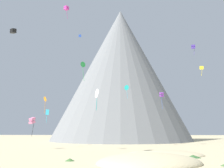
{
  "coord_description": "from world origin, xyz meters",
  "views": [
    {
      "loc": [
        2.25,
        -33.74,
        4.94
      ],
      "look_at": [
        -1.84,
        49.62,
        17.77
      ],
      "focal_mm": 46.77,
      "sensor_mm": 36.0,
      "label": 1
    }
  ],
  "objects_px": {
    "kite_black_high": "(13,31)",
    "kite_green_mid": "(83,65)",
    "kite_white_low": "(97,94)",
    "kite_violet_mid": "(162,95)",
    "kite_blue_high": "(80,36)",
    "bush_far_right": "(193,156)",
    "kite_teal_mid": "(127,88)",
    "kite_yellow_mid": "(202,68)",
    "kite_magenta_high": "(66,8)",
    "kite_indigo_high": "(193,47)",
    "rock_massif": "(122,76)",
    "bush_mid_center": "(70,160)",
    "kite_orange_low": "(45,99)",
    "kite_pink_low": "(32,121)",
    "kite_cyan_low": "(47,113)"
  },
  "relations": [
    {
      "from": "kite_indigo_high",
      "to": "kite_violet_mid",
      "type": "xyz_separation_m",
      "value": [
        -10.28,
        0.59,
        -15.19
      ]
    },
    {
      "from": "kite_green_mid",
      "to": "kite_blue_high",
      "type": "xyz_separation_m",
      "value": [
        -1.42,
        3.28,
        8.91
      ]
    },
    {
      "from": "rock_massif",
      "to": "kite_blue_high",
      "type": "xyz_separation_m",
      "value": [
        -10.83,
        -48.42,
        2.6
      ]
    },
    {
      "from": "rock_massif",
      "to": "kite_pink_low",
      "type": "distance_m",
      "value": 60.72
    },
    {
      "from": "kite_white_low",
      "to": "kite_violet_mid",
      "type": "xyz_separation_m",
      "value": [
        16.4,
        38.47,
        4.17
      ]
    },
    {
      "from": "kite_green_mid",
      "to": "kite_magenta_high",
      "type": "height_order",
      "value": "kite_magenta_high"
    },
    {
      "from": "rock_massif",
      "to": "kite_indigo_high",
      "type": "xyz_separation_m",
      "value": [
        23.06,
        -33.89,
        3.2
      ]
    },
    {
      "from": "kite_white_low",
      "to": "kite_orange_low",
      "type": "relative_size",
      "value": 0.79
    },
    {
      "from": "kite_violet_mid",
      "to": "kite_white_low",
      "type": "bearing_deg",
      "value": 56.68
    },
    {
      "from": "rock_massif",
      "to": "bush_mid_center",
      "type": "bearing_deg",
      "value": -95.16
    },
    {
      "from": "kite_green_mid",
      "to": "kite_orange_low",
      "type": "height_order",
      "value": "kite_green_mid"
    },
    {
      "from": "kite_pink_low",
      "to": "kite_teal_mid",
      "type": "xyz_separation_m",
      "value": [
        23.56,
        16.1,
        10.33
      ]
    },
    {
      "from": "kite_yellow_mid",
      "to": "kite_black_high",
      "type": "relative_size",
      "value": 1.91
    },
    {
      "from": "bush_far_right",
      "to": "rock_massif",
      "type": "height_order",
      "value": "rock_massif"
    },
    {
      "from": "bush_mid_center",
      "to": "rock_massif",
      "type": "xyz_separation_m",
      "value": [
        7.1,
        78.64,
        27.24
      ]
    },
    {
      "from": "rock_massif",
      "to": "kite_indigo_high",
      "type": "height_order",
      "value": "rock_massif"
    },
    {
      "from": "kite_blue_high",
      "to": "kite_magenta_high",
      "type": "xyz_separation_m",
      "value": [
        -5.2,
        5.84,
        10.6
      ]
    },
    {
      "from": "kite_indigo_high",
      "to": "kite_magenta_high",
      "type": "bearing_deg",
      "value": -154.14
    },
    {
      "from": "kite_indigo_high",
      "to": "kite_orange_low",
      "type": "relative_size",
      "value": 0.71
    },
    {
      "from": "bush_far_right",
      "to": "kite_yellow_mid",
      "type": "bearing_deg",
      "value": 71.51
    },
    {
      "from": "kite_teal_mid",
      "to": "kite_green_mid",
      "type": "distance_m",
      "value": 19.13
    },
    {
      "from": "kite_black_high",
      "to": "kite_green_mid",
      "type": "bearing_deg",
      "value": 71.22
    },
    {
      "from": "kite_green_mid",
      "to": "kite_yellow_mid",
      "type": "relative_size",
      "value": 1.78
    },
    {
      "from": "bush_far_right",
      "to": "kite_blue_high",
      "type": "height_order",
      "value": "kite_blue_high"
    },
    {
      "from": "kite_cyan_low",
      "to": "rock_massif",
      "type": "bearing_deg",
      "value": 108.81
    },
    {
      "from": "kite_indigo_high",
      "to": "kite_violet_mid",
      "type": "height_order",
      "value": "kite_indigo_high"
    },
    {
      "from": "kite_white_low",
      "to": "kite_blue_high",
      "type": "height_order",
      "value": "kite_blue_high"
    },
    {
      "from": "kite_teal_mid",
      "to": "kite_violet_mid",
      "type": "height_order",
      "value": "kite_teal_mid"
    },
    {
      "from": "kite_magenta_high",
      "to": "kite_indigo_high",
      "type": "bearing_deg",
      "value": 46.19
    },
    {
      "from": "bush_mid_center",
      "to": "kite_orange_low",
      "type": "distance_m",
      "value": 44.59
    },
    {
      "from": "bush_mid_center",
      "to": "kite_cyan_low",
      "type": "xyz_separation_m",
      "value": [
        -12.76,
        32.89,
        8.95
      ]
    },
    {
      "from": "kite_teal_mid",
      "to": "kite_orange_low",
      "type": "height_order",
      "value": "kite_teal_mid"
    },
    {
      "from": "kite_white_low",
      "to": "kite_violet_mid",
      "type": "distance_m",
      "value": 42.03
    },
    {
      "from": "kite_orange_low",
      "to": "kite_violet_mid",
      "type": "height_order",
      "value": "kite_violet_mid"
    },
    {
      "from": "kite_white_low",
      "to": "kite_magenta_high",
      "type": "height_order",
      "value": "kite_magenta_high"
    },
    {
      "from": "bush_far_right",
      "to": "kite_teal_mid",
      "type": "distance_m",
      "value": 41.11
    },
    {
      "from": "kite_green_mid",
      "to": "kite_blue_high",
      "type": "bearing_deg",
      "value": -107.11
    },
    {
      "from": "kite_yellow_mid",
      "to": "kite_magenta_high",
      "type": "bearing_deg",
      "value": -121.25
    },
    {
      "from": "bush_far_right",
      "to": "kite_teal_mid",
      "type": "bearing_deg",
      "value": 107.42
    },
    {
      "from": "kite_pink_low",
      "to": "kite_teal_mid",
      "type": "height_order",
      "value": "kite_teal_mid"
    },
    {
      "from": "kite_indigo_high",
      "to": "kite_magenta_high",
      "type": "relative_size",
      "value": 0.91
    },
    {
      "from": "kite_white_low",
      "to": "kite_violet_mid",
      "type": "height_order",
      "value": "kite_violet_mid"
    },
    {
      "from": "kite_teal_mid",
      "to": "kite_indigo_high",
      "type": "height_order",
      "value": "kite_indigo_high"
    },
    {
      "from": "kite_blue_high",
      "to": "kite_teal_mid",
      "type": "bearing_deg",
      "value": -103.55
    },
    {
      "from": "kite_green_mid",
      "to": "kite_yellow_mid",
      "type": "xyz_separation_m",
      "value": [
        32.33,
        8.58,
        0.55
      ]
    },
    {
      "from": "kite_indigo_high",
      "to": "kite_black_high",
      "type": "relative_size",
      "value": 2.43
    },
    {
      "from": "rock_massif",
      "to": "kite_violet_mid",
      "type": "relative_size",
      "value": 15.68
    },
    {
      "from": "rock_massif",
      "to": "kite_indigo_high",
      "type": "relative_size",
      "value": 22.85
    },
    {
      "from": "kite_teal_mid",
      "to": "kite_cyan_low",
      "type": "distance_m",
      "value": 24.9
    },
    {
      "from": "kite_teal_mid",
      "to": "kite_blue_high",
      "type": "bearing_deg",
      "value": 73.74
    }
  ]
}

